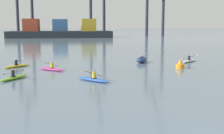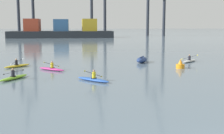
{
  "view_description": "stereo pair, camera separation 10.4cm",
  "coord_description": "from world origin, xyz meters",
  "px_view_note": "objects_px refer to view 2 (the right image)",
  "views": [
    {
      "loc": [
        -6.44,
        -7.9,
        4.51
      ],
      "look_at": [
        -2.82,
        19.14,
        0.6
      ],
      "focal_mm": 46.69,
      "sensor_mm": 36.0,
      "label": 1
    },
    {
      "loc": [
        -6.34,
        -7.91,
        4.51
      ],
      "look_at": [
        -2.82,
        19.14,
        0.6
      ],
      "focal_mm": 46.69,
      "sensor_mm": 36.0,
      "label": 2
    }
  ],
  "objects_px": {
    "kayak_blue": "(93,79)",
    "kayak_yellow": "(17,66)",
    "kayak_magenta": "(52,69)",
    "kayak_lime": "(14,77)",
    "container_barge": "(61,31)",
    "channel_buoy": "(180,65)",
    "kayak_white": "(190,61)",
    "capsized_dinghy": "(142,60)"
  },
  "relations": [
    {
      "from": "container_barge",
      "to": "kayak_magenta",
      "type": "relative_size",
      "value": 12.83
    },
    {
      "from": "container_barge",
      "to": "channel_buoy",
      "type": "bearing_deg",
      "value": -79.01
    },
    {
      "from": "container_barge",
      "to": "kayak_yellow",
      "type": "distance_m",
      "value": 78.16
    },
    {
      "from": "kayak_yellow",
      "to": "channel_buoy",
      "type": "bearing_deg",
      "value": -10.33
    },
    {
      "from": "capsized_dinghy",
      "to": "container_barge",
      "type": "bearing_deg",
      "value": 99.57
    },
    {
      "from": "container_barge",
      "to": "kayak_lime",
      "type": "xyz_separation_m",
      "value": [
        -0.44,
        -85.54,
        -2.24
      ]
    },
    {
      "from": "channel_buoy",
      "to": "kayak_yellow",
      "type": "distance_m",
      "value": 17.61
    },
    {
      "from": "channel_buoy",
      "to": "kayak_white",
      "type": "relative_size",
      "value": 0.35
    },
    {
      "from": "capsized_dinghy",
      "to": "kayak_magenta",
      "type": "height_order",
      "value": "kayak_magenta"
    },
    {
      "from": "kayak_magenta",
      "to": "kayak_lime",
      "type": "bearing_deg",
      "value": -121.24
    },
    {
      "from": "channel_buoy",
      "to": "kayak_white",
      "type": "xyz_separation_m",
      "value": [
        3.08,
        5.02,
        -0.19
      ]
    },
    {
      "from": "capsized_dinghy",
      "to": "channel_buoy",
      "type": "height_order",
      "value": "channel_buoy"
    },
    {
      "from": "kayak_lime",
      "to": "kayak_blue",
      "type": "relative_size",
      "value": 1.13
    },
    {
      "from": "channel_buoy",
      "to": "capsized_dinghy",
      "type": "bearing_deg",
      "value": 119.78
    },
    {
      "from": "channel_buoy",
      "to": "kayak_blue",
      "type": "xyz_separation_m",
      "value": [
        -9.63,
        -5.99,
        -0.19
      ]
    },
    {
      "from": "kayak_magenta",
      "to": "kayak_lime",
      "type": "distance_m",
      "value": 5.38
    },
    {
      "from": "container_barge",
      "to": "kayak_magenta",
      "type": "height_order",
      "value": "container_barge"
    },
    {
      "from": "channel_buoy",
      "to": "kayak_white",
      "type": "bearing_deg",
      "value": 58.47
    },
    {
      "from": "kayak_blue",
      "to": "kayak_yellow",
      "type": "bearing_deg",
      "value": 130.07
    },
    {
      "from": "capsized_dinghy",
      "to": "kayak_lime",
      "type": "relative_size",
      "value": 0.86
    },
    {
      "from": "kayak_white",
      "to": "kayak_yellow",
      "type": "relative_size",
      "value": 0.97
    },
    {
      "from": "capsized_dinghy",
      "to": "kayak_yellow",
      "type": "bearing_deg",
      "value": -172.06
    },
    {
      "from": "container_barge",
      "to": "capsized_dinghy",
      "type": "relative_size",
      "value": 13.52
    },
    {
      "from": "capsized_dinghy",
      "to": "kayak_blue",
      "type": "xyz_separation_m",
      "value": [
        -6.68,
        -11.15,
        -0.18
      ]
    },
    {
      "from": "kayak_white",
      "to": "kayak_blue",
      "type": "xyz_separation_m",
      "value": [
        -12.71,
        -11.01,
        0.0
      ]
    },
    {
      "from": "kayak_lime",
      "to": "kayak_white",
      "type": "bearing_deg",
      "value": 25.68
    },
    {
      "from": "channel_buoy",
      "to": "container_barge",
      "type": "bearing_deg",
      "value": 100.99
    },
    {
      "from": "container_barge",
      "to": "capsized_dinghy",
      "type": "distance_m",
      "value": 77.21
    },
    {
      "from": "container_barge",
      "to": "kayak_blue",
      "type": "xyz_separation_m",
      "value": [
        6.15,
        -87.26,
        -2.24
      ]
    },
    {
      "from": "kayak_white",
      "to": "kayak_lime",
      "type": "xyz_separation_m",
      "value": [
        -19.3,
        -9.28,
        -0.0
      ]
    },
    {
      "from": "kayak_yellow",
      "to": "kayak_white",
      "type": "bearing_deg",
      "value": 5.21
    },
    {
      "from": "kayak_magenta",
      "to": "capsized_dinghy",
      "type": "bearing_deg",
      "value": 24.73
    },
    {
      "from": "kayak_magenta",
      "to": "kayak_blue",
      "type": "height_order",
      "value": "kayak_blue"
    },
    {
      "from": "kayak_yellow",
      "to": "kayak_magenta",
      "type": "distance_m",
      "value": 4.81
    },
    {
      "from": "kayak_white",
      "to": "kayak_lime",
      "type": "relative_size",
      "value": 0.88
    },
    {
      "from": "kayak_white",
      "to": "kayak_magenta",
      "type": "distance_m",
      "value": 17.16
    },
    {
      "from": "kayak_white",
      "to": "kayak_yellow",
      "type": "height_order",
      "value": "kayak_yellow"
    },
    {
      "from": "kayak_yellow",
      "to": "kayak_blue",
      "type": "relative_size",
      "value": 1.03
    },
    {
      "from": "channel_buoy",
      "to": "kayak_magenta",
      "type": "height_order",
      "value": "kayak_magenta"
    },
    {
      "from": "kayak_magenta",
      "to": "channel_buoy",
      "type": "bearing_deg",
      "value": -1.43
    },
    {
      "from": "kayak_magenta",
      "to": "kayak_blue",
      "type": "xyz_separation_m",
      "value": [
        3.8,
        -6.32,
        0.0
      ]
    },
    {
      "from": "container_barge",
      "to": "channel_buoy",
      "type": "distance_m",
      "value": 82.82
    }
  ]
}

